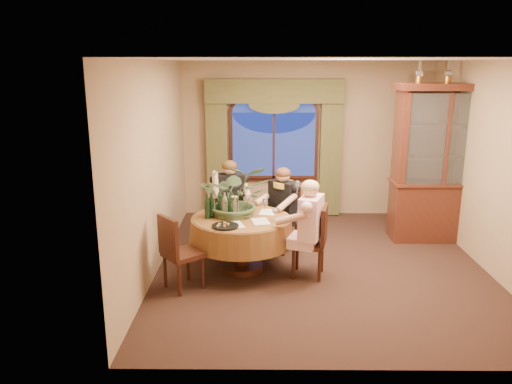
{
  "coord_description": "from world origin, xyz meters",
  "views": [
    {
      "loc": [
        -0.85,
        -6.56,
        2.75
      ],
      "look_at": [
        -0.9,
        -0.17,
        1.1
      ],
      "focal_mm": 35.0,
      "sensor_mm": 36.0,
      "label": 1
    }
  ],
  "objects_px": {
    "oil_lamp_center": "(448,71)",
    "person_back": "(230,203)",
    "centerpiece_plant": "(236,171)",
    "wine_bottle_3": "(220,201)",
    "stoneware_vase": "(234,206)",
    "wine_bottle_5": "(207,207)",
    "chair_back": "(232,216)",
    "wine_bottle_4": "(209,204)",
    "dining_table": "(241,243)",
    "wine_bottle_1": "(225,204)",
    "oil_lamp_left": "(420,71)",
    "olive_bowl": "(244,216)",
    "wine_bottle_2": "(211,205)",
    "chair_back_right": "(281,220)",
    "chair_front_left": "(183,252)",
    "wine_bottle_0": "(230,206)",
    "china_cabinet": "(440,164)",
    "person_scarf": "(283,210)",
    "person_pink": "(311,231)",
    "chair_right": "(308,241)",
    "oil_lamp_right": "(477,71)"
  },
  "relations": [
    {
      "from": "person_back",
      "to": "wine_bottle_1",
      "type": "xyz_separation_m",
      "value": [
        -0.01,
        -0.9,
        0.24
      ]
    },
    {
      "from": "chair_back_right",
      "to": "chair_front_left",
      "type": "xyz_separation_m",
      "value": [
        -1.27,
        -1.34,
        0.0
      ]
    },
    {
      "from": "wine_bottle_3",
      "to": "wine_bottle_4",
      "type": "distance_m",
      "value": 0.21
    },
    {
      "from": "oil_lamp_left",
      "to": "centerpiece_plant",
      "type": "relative_size",
      "value": 0.32
    },
    {
      "from": "stoneware_vase",
      "to": "wine_bottle_5",
      "type": "distance_m",
      "value": 0.39
    },
    {
      "from": "stoneware_vase",
      "to": "wine_bottle_5",
      "type": "relative_size",
      "value": 0.8
    },
    {
      "from": "oil_lamp_right",
      "to": "wine_bottle_0",
      "type": "relative_size",
      "value": 1.03
    },
    {
      "from": "stoneware_vase",
      "to": "olive_bowl",
      "type": "xyz_separation_m",
      "value": [
        0.14,
        -0.13,
        -0.1
      ]
    },
    {
      "from": "oil_lamp_center",
      "to": "person_back",
      "type": "xyz_separation_m",
      "value": [
        -3.27,
        -0.33,
        -1.96
      ]
    },
    {
      "from": "chair_back",
      "to": "wine_bottle_2",
      "type": "bearing_deg",
      "value": 65.24
    },
    {
      "from": "stoneware_vase",
      "to": "centerpiece_plant",
      "type": "height_order",
      "value": "centerpiece_plant"
    },
    {
      "from": "chair_back",
      "to": "china_cabinet",
      "type": "bearing_deg",
      "value": 175.22
    },
    {
      "from": "oil_lamp_right",
      "to": "wine_bottle_3",
      "type": "bearing_deg",
      "value": -164.5
    },
    {
      "from": "stoneware_vase",
      "to": "wine_bottle_3",
      "type": "xyz_separation_m",
      "value": [
        -0.2,
        0.12,
        0.03
      ]
    },
    {
      "from": "china_cabinet",
      "to": "wine_bottle_1",
      "type": "height_order",
      "value": "china_cabinet"
    },
    {
      "from": "person_scarf",
      "to": "stoneware_vase",
      "type": "relative_size",
      "value": 4.95
    },
    {
      "from": "chair_back",
      "to": "wine_bottle_5",
      "type": "bearing_deg",
      "value": 63.4
    },
    {
      "from": "wine_bottle_2",
      "to": "oil_lamp_left",
      "type": "bearing_deg",
      "value": 22.71
    },
    {
      "from": "chair_front_left",
      "to": "wine_bottle_1",
      "type": "bearing_deg",
      "value": 102.62
    },
    {
      "from": "chair_right",
      "to": "person_scarf",
      "type": "distance_m",
      "value": 0.91
    },
    {
      "from": "oil_lamp_center",
      "to": "wine_bottle_4",
      "type": "xyz_separation_m",
      "value": [
        -3.5,
        -1.21,
        -1.72
      ]
    },
    {
      "from": "chair_right",
      "to": "oil_lamp_right",
      "type": "bearing_deg",
      "value": -48.19
    },
    {
      "from": "oil_lamp_left",
      "to": "chair_right",
      "type": "relative_size",
      "value": 0.35
    },
    {
      "from": "chair_back_right",
      "to": "wine_bottle_3",
      "type": "relative_size",
      "value": 2.91
    },
    {
      "from": "person_back",
      "to": "chair_front_left",
      "type": "bearing_deg",
      "value": 59.66
    },
    {
      "from": "person_back",
      "to": "wine_bottle_2",
      "type": "relative_size",
      "value": 4.1
    },
    {
      "from": "chair_back",
      "to": "chair_front_left",
      "type": "relative_size",
      "value": 1.0
    },
    {
      "from": "wine_bottle_4",
      "to": "wine_bottle_5",
      "type": "height_order",
      "value": "same"
    },
    {
      "from": "chair_back",
      "to": "oil_lamp_left",
      "type": "bearing_deg",
      "value": 176.19
    },
    {
      "from": "china_cabinet",
      "to": "wine_bottle_5",
      "type": "xyz_separation_m",
      "value": [
        -3.51,
        -1.34,
        -0.32
      ]
    },
    {
      "from": "wine_bottle_1",
      "to": "wine_bottle_5",
      "type": "relative_size",
      "value": 1.0
    },
    {
      "from": "oil_lamp_center",
      "to": "chair_back_right",
      "type": "relative_size",
      "value": 0.35
    },
    {
      "from": "person_pink",
      "to": "centerpiece_plant",
      "type": "height_order",
      "value": "centerpiece_plant"
    },
    {
      "from": "dining_table",
      "to": "wine_bottle_0",
      "type": "distance_m",
      "value": 0.56
    },
    {
      "from": "wine_bottle_2",
      "to": "person_back",
      "type": "bearing_deg",
      "value": 78.64
    },
    {
      "from": "person_scarf",
      "to": "chair_front_left",
      "type": "bearing_deg",
      "value": 86.36
    },
    {
      "from": "chair_back",
      "to": "wine_bottle_4",
      "type": "xyz_separation_m",
      "value": [
        -0.26,
        -0.84,
        0.44
      ]
    },
    {
      "from": "chair_front_left",
      "to": "stoneware_vase",
      "type": "height_order",
      "value": "stoneware_vase"
    },
    {
      "from": "dining_table",
      "to": "person_back",
      "type": "distance_m",
      "value": 1.01
    },
    {
      "from": "centerpiece_plant",
      "to": "wine_bottle_3",
      "type": "distance_m",
      "value": 0.51
    },
    {
      "from": "chair_right",
      "to": "person_pink",
      "type": "relative_size",
      "value": 0.71
    },
    {
      "from": "wine_bottle_2",
      "to": "chair_back_right",
      "type": "bearing_deg",
      "value": 37.59
    },
    {
      "from": "person_pink",
      "to": "oil_lamp_left",
      "type": "bearing_deg",
      "value": -27.23
    },
    {
      "from": "oil_lamp_left",
      "to": "centerpiece_plant",
      "type": "bearing_deg",
      "value": -157.24
    },
    {
      "from": "oil_lamp_center",
      "to": "person_scarf",
      "type": "bearing_deg",
      "value": -165.79
    },
    {
      "from": "dining_table",
      "to": "chair_back",
      "type": "distance_m",
      "value": 0.93
    },
    {
      "from": "chair_back_right",
      "to": "wine_bottle_1",
      "type": "height_order",
      "value": "wine_bottle_1"
    },
    {
      "from": "oil_lamp_left",
      "to": "olive_bowl",
      "type": "distance_m",
      "value": 3.45
    },
    {
      "from": "chair_front_left",
      "to": "chair_back_right",
      "type": "bearing_deg",
      "value": 96.4
    },
    {
      "from": "chair_front_left",
      "to": "wine_bottle_1",
      "type": "relative_size",
      "value": 2.91
    }
  ]
}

